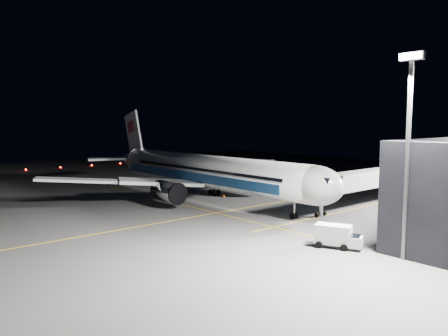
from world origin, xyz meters
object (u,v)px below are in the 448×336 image
jet_bridge (372,178)px  baggage_tug (285,185)px  safety_cone_b (205,192)px  safety_cone_c (244,189)px  floodlight_mast_south (408,138)px  airliner (203,171)px  safety_cone_a (224,196)px  service_truck (338,236)px

jet_bridge → baggage_tug: (-21.28, 2.29, -3.73)m
safety_cone_b → safety_cone_c: safety_cone_b is taller
floodlight_mast_south → airliner: bearing=171.7°
jet_bridge → safety_cone_a: 26.33m
safety_cone_a → floodlight_mast_south: bearing=-14.1°
service_truck → baggage_tug: 42.89m
baggage_tug → floodlight_mast_south: bearing=-43.8°
airliner → safety_cone_a: 6.41m
floodlight_mast_south → service_truck: size_ratio=3.84×
safety_cone_a → safety_cone_c: bearing=113.1°
floodlight_mast_south → safety_cone_a: floodlight_mast_south is taller
floodlight_mast_south → baggage_tug: size_ratio=7.31×
floodlight_mast_south → baggage_tug: bearing=146.1°
safety_cone_b → jet_bridge: bearing=27.0°
safety_cone_a → service_truck: bearing=-19.4°
service_truck → safety_cone_a: 35.07m
airliner → safety_cone_b: 7.71m
jet_bridge → safety_cone_b: 31.22m
airliner → jet_bridge: (23.08, 18.06, -0.58)m
jet_bridge → safety_cone_a: bearing=-147.3°
service_truck → safety_cone_c: bearing=127.0°
jet_bridge → floodlight_mast_south: (18.00, -24.07, 7.79)m
airliner → service_truck: bearing=-12.5°
baggage_tug → safety_cone_a: baggage_tug is taller
floodlight_mast_south → safety_cone_b: floodlight_mast_south is taller
airliner → floodlight_mast_south: 42.13m
jet_bridge → safety_cone_a: (-21.85, -14.06, -4.27)m
floodlight_mast_south → jet_bridge: bearing=126.8°
airliner → safety_cone_b: size_ratio=99.63×
safety_cone_b → safety_cone_c: 8.87m
floodlight_mast_south → service_truck: 13.02m
safety_cone_a → safety_cone_b: (-5.69, 0.00, 0.00)m
jet_bridge → service_truck: bearing=-66.4°
airliner → floodlight_mast_south: (41.08, -6.01, 7.21)m
airliner → service_truck: size_ratio=11.41×
jet_bridge → floodlight_mast_south: bearing=-53.2°
airliner → baggage_tug: bearing=85.0°
safety_cone_c → jet_bridge: bearing=12.0°
jet_bridge → safety_cone_c: bearing=-168.0°
baggage_tug → safety_cone_a: (-0.57, -16.35, -0.54)m
jet_bridge → baggage_tug: 21.73m
airliner → floodlight_mast_south: bearing=-8.3°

